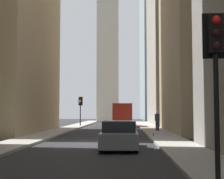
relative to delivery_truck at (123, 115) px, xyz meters
name	(u,v)px	position (x,y,z in m)	size (l,w,h in m)	color
ground_plane	(97,143)	(-20.49, 1.40, -1.46)	(135.00, 135.00, 0.00)	#262628
sidewalk_right	(24,141)	(-20.49, 5.90, -1.39)	(90.00, 2.20, 0.14)	gray
sidewalk_left	(172,142)	(-20.49, -3.10, -1.39)	(90.00, 2.20, 0.14)	gray
building_left_far	(183,41)	(9.19, -9.19, 11.10)	(16.88, 10.50, 25.09)	gray
church_spire	(108,12)	(22.51, 2.95, 19.78)	(4.47, 4.47, 40.60)	#B7B2A5
delivery_truck	(123,115)	(0.00, 0.00, 0.00)	(6.46, 2.25, 2.84)	red
hatchback_grey	(119,136)	(-24.04, 0.00, -0.80)	(4.30, 1.78, 1.42)	slate
traffic_light_foreground	(216,57)	(-32.88, -2.40, 1.68)	(0.43, 0.52, 4.08)	black
traffic_light_midblock	(80,104)	(0.91, 5.33, 1.35)	(0.43, 0.52, 3.63)	black
pedestrian	(157,120)	(-9.92, -3.28, -0.33)	(0.26, 0.44, 1.80)	#33333D
discarded_bottle	(153,135)	(-16.93, -2.30, -1.21)	(0.07, 0.07, 0.27)	#236033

